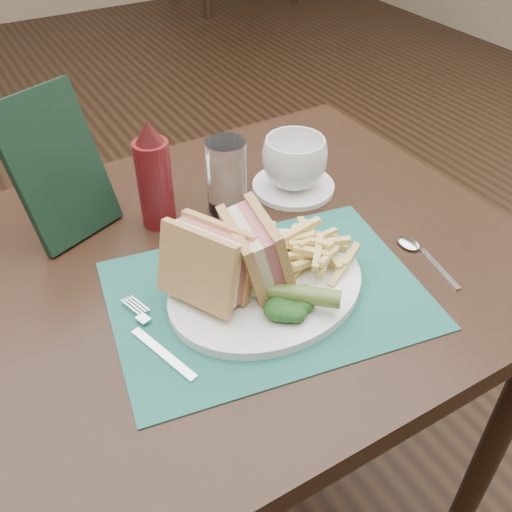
# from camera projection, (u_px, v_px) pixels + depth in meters

# --- Properties ---
(floor) EXTENTS (7.00, 7.00, 0.00)m
(floor) POSITION_uv_depth(u_px,v_px,m) (161.00, 356.00, 1.71)
(floor) COLOR black
(floor) RESTS_ON ground
(table_main) EXTENTS (0.90, 0.75, 0.75)m
(table_main) POSITION_uv_depth(u_px,v_px,m) (240.00, 398.00, 1.14)
(table_main) COLOR black
(table_main) RESTS_ON ground
(placemat) EXTENTS (0.49, 0.39, 0.00)m
(placemat) POSITION_uv_depth(u_px,v_px,m) (267.00, 294.00, 0.83)
(placemat) COLOR #1B594F
(placemat) RESTS_ON table_main
(plate) EXTENTS (0.33, 0.28, 0.01)m
(plate) POSITION_uv_depth(u_px,v_px,m) (267.00, 287.00, 0.82)
(plate) COLOR white
(plate) RESTS_ON placemat
(sandwich_half_a) EXTENTS (0.12, 0.14, 0.12)m
(sandwich_half_a) POSITION_uv_depth(u_px,v_px,m) (197.00, 272.00, 0.75)
(sandwich_half_a) COLOR tan
(sandwich_half_a) RESTS_ON plate
(sandwich_half_b) EXTENTS (0.10, 0.13, 0.12)m
(sandwich_half_b) POSITION_uv_depth(u_px,v_px,m) (243.00, 253.00, 0.78)
(sandwich_half_b) COLOR tan
(sandwich_half_b) RESTS_ON plate
(kale_garnish) EXTENTS (0.11, 0.08, 0.03)m
(kale_garnish) POSITION_uv_depth(u_px,v_px,m) (296.00, 299.00, 0.78)
(kale_garnish) COLOR #163D16
(kale_garnish) RESTS_ON plate
(pickle_spear) EXTENTS (0.10, 0.10, 0.03)m
(pickle_spear) POSITION_uv_depth(u_px,v_px,m) (296.00, 294.00, 0.77)
(pickle_spear) COLOR #4D6426
(pickle_spear) RESTS_ON plate
(fries_pile) EXTENTS (0.18, 0.20, 0.06)m
(fries_pile) POSITION_uv_depth(u_px,v_px,m) (303.00, 245.00, 0.84)
(fries_pile) COLOR #DFC86F
(fries_pile) RESTS_ON plate
(fork) EXTENTS (0.08, 0.17, 0.01)m
(fork) POSITION_uv_depth(u_px,v_px,m) (154.00, 337.00, 0.75)
(fork) COLOR silver
(fork) RESTS_ON placemat
(spoon) EXTENTS (0.06, 0.15, 0.01)m
(spoon) POSITION_uv_depth(u_px,v_px,m) (428.00, 258.00, 0.88)
(spoon) COLOR silver
(spoon) RESTS_ON table_main
(saucer) EXTENTS (0.18, 0.18, 0.01)m
(saucer) POSITION_uv_depth(u_px,v_px,m) (293.00, 186.00, 1.04)
(saucer) COLOR white
(saucer) RESTS_ON table_main
(coffee_cup) EXTENTS (0.15, 0.15, 0.09)m
(coffee_cup) POSITION_uv_depth(u_px,v_px,m) (294.00, 162.00, 1.01)
(coffee_cup) COLOR white
(coffee_cup) RESTS_ON saucer
(drinking_glass) EXTENTS (0.07, 0.07, 0.13)m
(drinking_glass) POSITION_uv_depth(u_px,v_px,m) (227.00, 177.00, 0.96)
(drinking_glass) COLOR white
(drinking_glass) RESTS_ON table_main
(ketchup_bottle) EXTENTS (0.07, 0.07, 0.19)m
(ketchup_bottle) POSITION_uv_depth(u_px,v_px,m) (154.00, 175.00, 0.91)
(ketchup_bottle) COLOR #580F13
(ketchup_bottle) RESTS_ON table_main
(check_presenter) EXTENTS (0.17, 0.14, 0.23)m
(check_presenter) POSITION_uv_depth(u_px,v_px,m) (57.00, 167.00, 0.88)
(check_presenter) COLOR black
(check_presenter) RESTS_ON table_main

